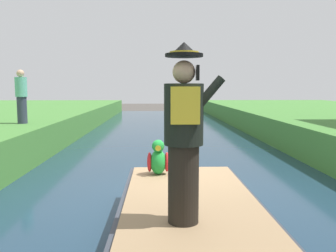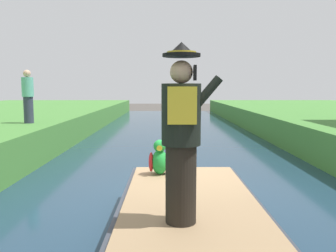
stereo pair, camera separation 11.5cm
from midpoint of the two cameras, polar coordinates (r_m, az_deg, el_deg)
ground_plane at (r=6.28m, az=1.66°, el=-13.27°), size 80.00×80.00×0.00m
canal_water at (r=6.26m, az=1.66°, el=-12.84°), size 7.03×48.00×0.10m
boat at (r=4.39m, az=3.19°, el=-16.51°), size 1.81×4.20×0.61m
person_pirate at (r=3.50m, az=1.75°, el=-1.41°), size 0.61×0.42×1.85m
parrot_plush at (r=5.59m, az=-2.23°, el=-5.56°), size 0.36×0.35×0.57m
person_bystander at (r=11.17m, az=-23.41°, el=4.54°), size 0.34×0.34×1.60m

